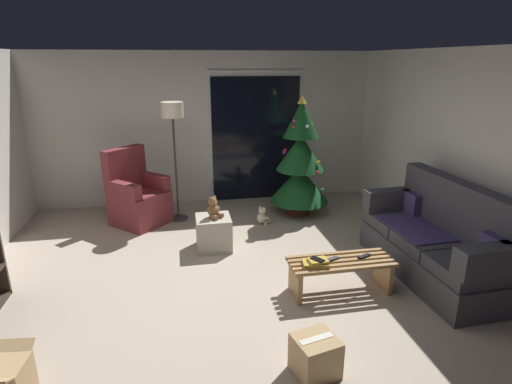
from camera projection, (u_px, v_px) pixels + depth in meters
The scene contains 19 objects.
ground_plane at pixel (232, 288), 4.44m from camera, with size 7.00×7.00×0.00m, color #B2A38E.
wall_back at pixel (206, 129), 6.92m from camera, with size 5.72×0.12×2.50m, color silver.
wall_right at pixel (485, 164), 4.57m from camera, with size 0.12×6.00×2.50m, color silver.
patio_door_frame at pixel (256, 137), 7.04m from camera, with size 1.60×0.02×2.20m, color silver.
patio_door_glass at pixel (256, 140), 7.04m from camera, with size 1.50×0.02×2.10m, color black.
couch at pixel (437, 242), 4.62m from camera, with size 0.84×1.96×1.08m.
coffee_table at pixel (341, 270), 4.30m from camera, with size 1.10×0.40×0.37m.
remote_graphite at pixel (332, 259), 4.26m from camera, with size 0.04×0.16×0.02m, color #333338.
remote_black at pixel (364, 256), 4.33m from camera, with size 0.04×0.16×0.02m, color black.
book_stack at pixel (316, 263), 4.14m from camera, with size 0.28×0.21×0.07m.
cell_phone at pixel (318, 259), 4.12m from camera, with size 0.07×0.14×0.01m, color black.
christmas_tree at pixel (300, 163), 6.35m from camera, with size 0.92×0.92×1.86m.
armchair at pixel (137, 197), 6.12m from camera, with size 0.97×0.97×1.13m.
floor_lamp at pixel (173, 122), 5.93m from camera, with size 0.32×0.32×1.78m.
ottoman at pixel (214, 233), 5.33m from camera, with size 0.44×0.44×0.43m, color #B2A893.
teddy_bear_chestnut at pixel (214, 209), 5.22m from camera, with size 0.21×0.22×0.29m.
teddy_bear_cream_by_tree at pixel (263, 217), 6.14m from camera, with size 0.22×0.21×0.29m.
cardboard_box_open_near_shelf at pixel (2, 384), 2.90m from camera, with size 0.39×0.49×0.38m.
cardboard_box_taped_mid_floor at pixel (315, 356), 3.19m from camera, with size 0.38×0.37×0.32m.
Camera 1 is at (-0.49, -3.88, 2.35)m, focal length 28.86 mm.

